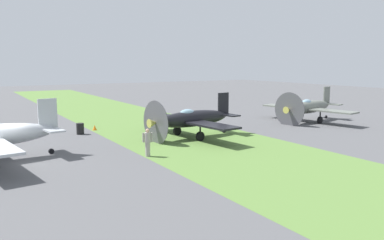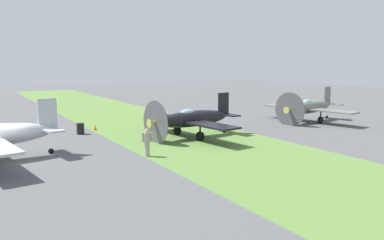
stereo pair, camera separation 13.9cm
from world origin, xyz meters
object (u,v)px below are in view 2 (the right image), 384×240
object	(u,v)px
airplane_wingman	(192,119)
airplane_trail	(309,107)
ground_crew_chief	(147,142)
fuel_drum	(80,129)
runway_marker_cone	(95,128)

from	to	relation	value
airplane_wingman	airplane_trail	xyz separation A→B (m)	(1.24, -13.95, -0.01)
airplane_wingman	ground_crew_chief	distance (m)	6.84
fuel_drum	runway_marker_cone	size ratio (longest dim) A/B	2.05
airplane_trail	ground_crew_chief	world-z (taller)	airplane_trail
airplane_wingman	fuel_drum	xyz separation A→B (m)	(5.72, 7.03, -0.99)
ground_crew_chief	airplane_trail	bearing A→B (deg)	-145.01
runway_marker_cone	fuel_drum	bearing A→B (deg)	130.23
airplane_trail	fuel_drum	distance (m)	21.48
airplane_trail	fuel_drum	bearing A→B (deg)	66.66
airplane_wingman	runway_marker_cone	distance (m)	9.00
airplane_trail	runway_marker_cone	size ratio (longest dim) A/B	22.02
ground_crew_chief	runway_marker_cone	xyz separation A→B (m)	(11.07, -0.07, -0.69)
ground_crew_chief	fuel_drum	world-z (taller)	ground_crew_chief
runway_marker_cone	airplane_wingman	bearing A→B (deg)	-142.36
ground_crew_chief	runway_marker_cone	distance (m)	11.09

